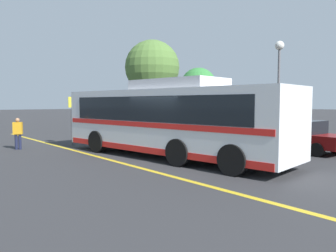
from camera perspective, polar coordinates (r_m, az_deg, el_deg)
The scene contains 12 objects.
ground_plane at distance 13.14m, azimuth 0.45°, elevation -5.90°, with size 220.00×220.00×0.00m, color #2D2D30.
lane_strip_0 at distance 12.47m, azimuth -7.84°, elevation -6.46°, with size 0.20×30.68×0.01m, color gold.
curb_strip at distance 19.03m, azimuth 16.69°, elevation -2.75°, with size 38.68×0.36×0.15m, color #99999E.
transit_bus at distance 13.56m, azimuth 0.05°, elevation 1.28°, with size 11.20×3.94×3.21m.
parked_car_0 at distance 25.03m, azimuth -4.90°, elevation 0.44°, with size 4.04×2.08×1.39m.
parked_car_1 at distance 20.33m, azimuth 6.59°, elevation -0.38°, with size 4.72×2.09×1.39m.
parked_car_2 at distance 16.42m, azimuth 21.99°, elevation -1.64°, with size 4.19×1.93×1.46m.
pedestrian_0 at distance 17.54m, azimuth -24.69°, elevation -0.92°, with size 0.40×0.47×1.54m.
bus_stop_sign at distance 18.25m, azimuth -16.38°, elevation 1.96°, with size 0.08×0.40×2.64m.
street_lamp at distance 20.32m, azimuth 18.77°, elevation 9.69°, with size 0.52×0.52×5.84m.
tree_0 at distance 27.19m, azimuth 5.31°, elevation 6.96°, with size 2.94×2.94×5.16m.
tree_1 at distance 31.64m, azimuth -2.76°, elevation 10.13°, with size 5.17×5.17×8.23m.
Camera 1 is at (9.88, -8.36, 2.27)m, focal length 35.00 mm.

